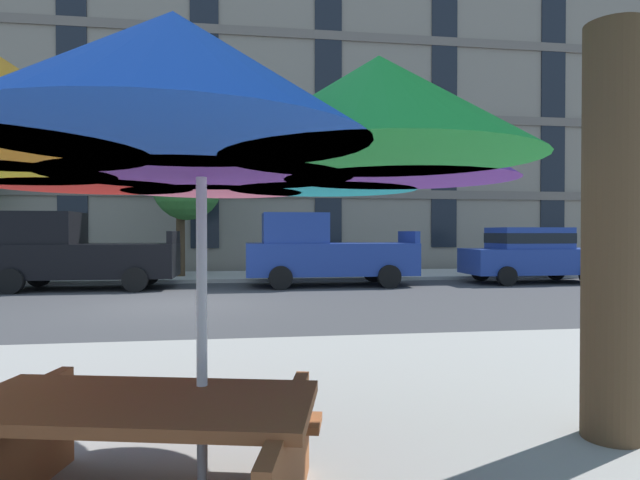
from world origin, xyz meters
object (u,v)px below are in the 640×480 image
at_px(sedan_blue, 531,253).
at_px(patio_umbrella, 201,136).
at_px(pickup_black, 76,253).
at_px(street_tree_middle, 183,179).
at_px(picnic_table, 138,453).
at_px(pickup_blue, 323,252).

distance_m(sedan_blue, patio_umbrella, 15.83).
bearing_deg(pickup_black, patio_umbrella, -70.29).
height_order(sedan_blue, street_tree_middle, street_tree_middle).
height_order(pickup_black, sedan_blue, pickup_black).
xyz_separation_m(sedan_blue, picnic_table, (-9.69, -12.89, -0.46)).
bearing_deg(picnic_table, patio_umbrella, 31.11).
distance_m(pickup_black, sedan_blue, 13.92).
distance_m(pickup_black, street_tree_middle, 4.47).
bearing_deg(picnic_table, sedan_blue, 53.07).
relative_size(street_tree_middle, patio_umbrella, 1.34).
xyz_separation_m(pickup_black, pickup_blue, (7.11, 0.00, 0.00)).
bearing_deg(patio_umbrella, pickup_black, 109.71).
relative_size(patio_umbrella, picnic_table, 1.74).
relative_size(street_tree_middle, picnic_table, 2.33).
bearing_deg(picnic_table, street_tree_middle, 95.78).
bearing_deg(sedan_blue, picnic_table, -126.93).
bearing_deg(patio_umbrella, street_tree_middle, 97.00).
relative_size(pickup_blue, street_tree_middle, 1.05).
relative_size(pickup_blue, picnic_table, 2.44).
height_order(sedan_blue, picnic_table, sedan_blue).
distance_m(pickup_black, picnic_table, 13.58).
bearing_deg(pickup_black, sedan_blue, -0.00).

